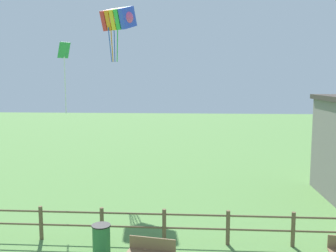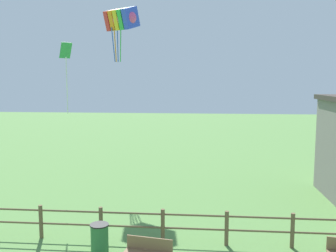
{
  "view_description": "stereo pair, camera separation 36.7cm",
  "coord_description": "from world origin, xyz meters",
  "px_view_note": "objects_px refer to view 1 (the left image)",
  "views": [
    {
      "loc": [
        0.98,
        -5.1,
        5.73
      ],
      "look_at": [
        0.0,
        9.53,
        3.94
      ],
      "focal_mm": 40.0,
      "sensor_mm": 36.0,
      "label": 1
    },
    {
      "loc": [
        1.35,
        -5.07,
        5.73
      ],
      "look_at": [
        0.0,
        9.53,
        3.94
      ],
      "focal_mm": 40.0,
      "sensor_mm": 36.0,
      "label": 2
    }
  ],
  "objects_px": {
    "kite_rainbow_parafoil": "(118,19)",
    "trash_bin": "(101,239)",
    "kite_green_diamond": "(65,66)",
    "park_bench_near_fence": "(151,252)"
  },
  "relations": [
    {
      "from": "kite_rainbow_parafoil",
      "to": "kite_green_diamond",
      "type": "distance_m",
      "value": 6.27
    },
    {
      "from": "trash_bin",
      "to": "kite_green_diamond",
      "type": "xyz_separation_m",
      "value": [
        -2.6,
        4.43,
        5.84
      ]
    },
    {
      "from": "park_bench_near_fence",
      "to": "kite_rainbow_parafoil",
      "type": "bearing_deg",
      "value": 105.88
    },
    {
      "from": "park_bench_near_fence",
      "to": "kite_rainbow_parafoil",
      "type": "height_order",
      "value": "kite_rainbow_parafoil"
    },
    {
      "from": "trash_bin",
      "to": "kite_rainbow_parafoil",
      "type": "xyz_separation_m",
      "value": [
        -1.27,
        9.84,
        8.71
      ]
    },
    {
      "from": "park_bench_near_fence",
      "to": "trash_bin",
      "type": "xyz_separation_m",
      "value": [
        -1.76,
        0.81,
        0.01
      ]
    },
    {
      "from": "park_bench_near_fence",
      "to": "trash_bin",
      "type": "relative_size",
      "value": 1.56
    },
    {
      "from": "trash_bin",
      "to": "kite_rainbow_parafoil",
      "type": "distance_m",
      "value": 13.2
    },
    {
      "from": "kite_rainbow_parafoil",
      "to": "trash_bin",
      "type": "bearing_deg",
      "value": -82.67
    },
    {
      "from": "park_bench_near_fence",
      "to": "kite_rainbow_parafoil",
      "type": "xyz_separation_m",
      "value": [
        -3.03,
        10.65,
        8.72
      ]
    }
  ]
}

